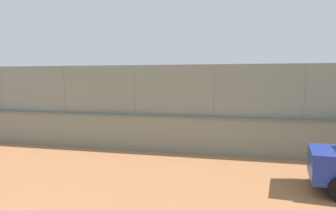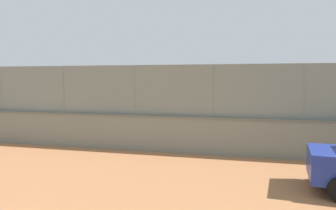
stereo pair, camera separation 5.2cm
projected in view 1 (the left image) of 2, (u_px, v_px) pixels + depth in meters
ground_plane at (179, 118)px, 23.88m from camera, size 260.00×260.00×0.00m
perimeter_wall at (135, 132)px, 13.26m from camera, size 26.11×0.65×1.46m
fence_panel_on_wall at (134, 90)px, 13.12m from camera, size 25.66×0.32×2.00m
player_crossing_court at (263, 109)px, 21.83m from camera, size 1.24×0.71×1.51m
player_near_wall_returning at (119, 104)px, 26.51m from camera, size 0.68×1.11×1.50m
sports_ball at (246, 125)px, 20.12m from camera, size 0.11×0.11×0.11m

